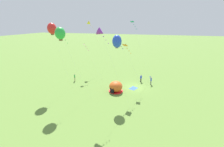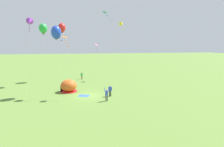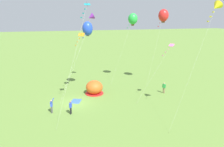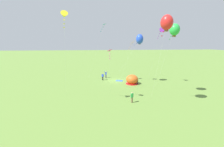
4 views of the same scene
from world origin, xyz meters
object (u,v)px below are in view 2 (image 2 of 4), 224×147
at_px(kite_orange, 65,39).
at_px(person_watching_sky, 82,75).
at_px(popup_tent, 69,86).
at_px(kite_blue, 56,32).
at_px(person_strolling, 110,90).
at_px(kite_yellow, 121,25).
at_px(kite_green, 43,28).
at_px(kite_red, 62,28).
at_px(kite_pink, 96,47).
at_px(person_far_back, 107,94).
at_px(kite_purple, 29,22).
at_px(kite_teal, 107,16).

bearing_deg(kite_orange, person_watching_sky, 77.19).
xyz_separation_m(popup_tent, kite_orange, (-0.16, -1.85, 7.80)).
bearing_deg(kite_orange, popup_tent, 85.07).
bearing_deg(person_watching_sky, popup_tent, -104.15).
distance_m(person_watching_sky, kite_blue, 14.84).
relative_size(person_strolling, kite_yellow, 0.13).
bearing_deg(kite_orange, kite_green, 115.56).
distance_m(kite_red, kite_orange, 14.15).
xyz_separation_m(person_strolling, kite_pink, (-0.43, 13.22, 6.61)).
bearing_deg(kite_pink, kite_red, 158.70).
bearing_deg(kite_red, person_far_back, -69.45).
xyz_separation_m(popup_tent, kite_blue, (-1.57, -0.55, 8.88)).
bearing_deg(kite_pink, kite_green, -174.09).
distance_m(popup_tent, kite_red, 16.16).
distance_m(kite_yellow, kite_blue, 17.83).
distance_m(kite_purple, kite_red, 11.96).
bearing_deg(person_strolling, kite_red, 115.98).
bearing_deg(kite_red, kite_teal, -60.90).
xyz_separation_m(kite_green, kite_blue, (3.25, -8.46, -1.35)).
height_order(kite_yellow, kite_teal, kite_teal).
relative_size(kite_purple, kite_blue, 1.12).
height_order(kite_red, kite_teal, kite_teal).
xyz_separation_m(person_strolling, person_far_back, (-0.97, -2.25, 0.03)).
bearing_deg(kite_orange, kite_pink, 60.59).
distance_m(person_strolling, person_watching_sky, 15.19).
height_order(kite_green, kite_blue, kite_green).
bearing_deg(kite_green, kite_red, 49.96).
xyz_separation_m(person_strolling, kite_yellow, (5.71, 14.74, 11.71)).
bearing_deg(person_strolling, kite_pink, 91.85).
bearing_deg(person_strolling, person_far_back, -113.27).
height_order(kite_red, kite_blue, kite_red).
bearing_deg(kite_green, person_far_back, -54.45).
relative_size(kite_green, kite_blue, 1.11).
xyz_separation_m(kite_pink, kite_orange, (-6.13, -10.87, 1.22)).
relative_size(person_far_back, kite_pink, 0.23).
height_order(kite_purple, kite_blue, kite_purple).
relative_size(person_far_back, kite_orange, 0.20).
distance_m(kite_purple, kite_green, 7.23).
bearing_deg(kite_teal, person_watching_sky, 106.18).
xyz_separation_m(person_far_back, kite_red, (-6.88, 18.36, 10.81)).
distance_m(kite_blue, kite_orange, 2.20).
distance_m(person_watching_sky, kite_teal, 17.34).
distance_m(person_strolling, kite_pink, 14.78).
relative_size(kite_pink, kite_teal, 0.62).
bearing_deg(kite_orange, person_far_back, -39.40).
xyz_separation_m(popup_tent, kite_green, (-4.82, 7.91, 10.23)).
bearing_deg(kite_red, popup_tent, -83.05).
bearing_deg(kite_pink, kite_yellow, 13.92).
bearing_deg(kite_green, kite_teal, -41.70).
xyz_separation_m(person_far_back, kite_orange, (-5.59, 4.59, 7.80)).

